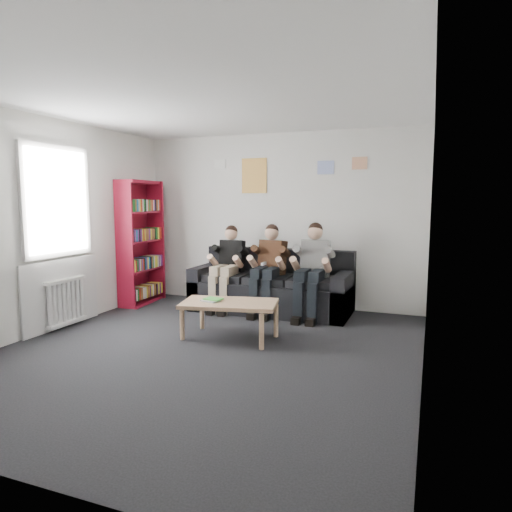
{
  "coord_description": "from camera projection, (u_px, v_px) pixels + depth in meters",
  "views": [
    {
      "loc": [
        2.27,
        -4.36,
        1.67
      ],
      "look_at": [
        0.09,
        1.3,
        0.92
      ],
      "focal_mm": 32.0,
      "sensor_mm": 36.0,
      "label": 1
    }
  ],
  "objects": [
    {
      "name": "person_right",
      "position": [
        312.0,
        270.0,
        6.42
      ],
      "size": [
        0.4,
        0.85,
        1.35
      ],
      "rotation": [
        0.0,
        0.0,
        0.04
      ],
      "color": "silver",
      "rests_on": "sofa"
    },
    {
      "name": "room_shell",
      "position": [
        205.0,
        230.0,
        4.89
      ],
      "size": [
        5.0,
        5.0,
        5.0
      ],
      "color": "black",
      "rests_on": "ground"
    },
    {
      "name": "bookshelf",
      "position": [
        141.0,
        243.0,
        7.32
      ],
      "size": [
        0.3,
        0.89,
        1.97
      ],
      "rotation": [
        0.0,
        0.0,
        0.09
      ],
      "color": "maroon",
      "rests_on": "ground"
    },
    {
      "name": "poster_sign",
      "position": [
        220.0,
        164.0,
        7.44
      ],
      "size": [
        0.2,
        0.01,
        0.14
      ],
      "primitive_type": "cube",
      "color": "white",
      "rests_on": "room_shell"
    },
    {
      "name": "sofa",
      "position": [
        272.0,
        289.0,
        6.89
      ],
      "size": [
        2.36,
        0.97,
        0.91
      ],
      "color": "black",
      "rests_on": "ground"
    },
    {
      "name": "poster_blue",
      "position": [
        326.0,
        168.0,
        6.82
      ],
      "size": [
        0.25,
        0.01,
        0.2
      ],
      "primitive_type": "cube",
      "color": "blue",
      "rests_on": "room_shell"
    },
    {
      "name": "person_middle",
      "position": [
        268.0,
        269.0,
        6.66
      ],
      "size": [
        0.38,
        0.81,
        1.31
      ],
      "rotation": [
        0.0,
        0.0,
        -0.17
      ],
      "color": "#4C2A19",
      "rests_on": "sofa"
    },
    {
      "name": "coffee_table",
      "position": [
        229.0,
        306.0,
        5.49
      ],
      "size": [
        1.13,
        0.62,
        0.45
      ],
      "rotation": [
        0.0,
        0.0,
        0.21
      ],
      "color": "tan",
      "rests_on": "ground"
    },
    {
      "name": "poster_large",
      "position": [
        254.0,
        176.0,
        7.25
      ],
      "size": [
        0.42,
        0.01,
        0.55
      ],
      "primitive_type": "cube",
      "color": "#E6D351",
      "rests_on": "room_shell"
    },
    {
      "name": "person_left",
      "position": [
        227.0,
        267.0,
        6.9
      ],
      "size": [
        0.36,
        0.78,
        1.28
      ],
      "rotation": [
        0.0,
        0.0,
        0.1
      ],
      "color": "black",
      "rests_on": "sofa"
    },
    {
      "name": "window",
      "position": [
        59.0,
        250.0,
        5.91
      ],
      "size": [
        0.05,
        1.3,
        2.36
      ],
      "color": "white",
      "rests_on": "room_shell"
    },
    {
      "name": "radiator",
      "position": [
        66.0,
        301.0,
        5.96
      ],
      "size": [
        0.1,
        0.64,
        0.6
      ],
      "color": "white",
      "rests_on": "ground"
    },
    {
      "name": "game_cases",
      "position": [
        212.0,
        300.0,
        5.52
      ],
      "size": [
        0.23,
        0.18,
        0.03
      ],
      "rotation": [
        0.0,
        0.0,
        -0.22
      ],
      "color": "silver",
      "rests_on": "coffee_table"
    },
    {
      "name": "poster_pink",
      "position": [
        360.0,
        163.0,
        6.64
      ],
      "size": [
        0.22,
        0.01,
        0.18
      ],
      "primitive_type": "cube",
      "color": "#D5429E",
      "rests_on": "room_shell"
    }
  ]
}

